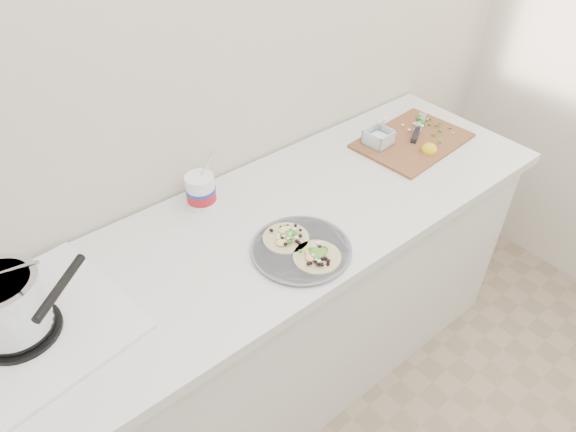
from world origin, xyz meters
TOP-DOWN VIEW (x-y plane):
  - counter at (0.00, 1.43)m, footprint 2.44×0.66m
  - stove at (-0.61, 1.47)m, footprint 0.56×0.53m
  - taco_plate at (0.15, 1.25)m, footprint 0.31×0.31m
  - tub at (0.04, 1.64)m, footprint 0.10×0.10m
  - cutboard at (0.89, 1.46)m, footprint 0.46×0.34m

SIDE VIEW (x-z plane):
  - counter at x=0.00m, z-range 0.00..0.90m
  - cutboard at x=0.89m, z-range 0.88..0.95m
  - taco_plate at x=0.15m, z-range 0.90..0.94m
  - tub at x=0.04m, z-range 0.86..1.08m
  - stove at x=-0.61m, z-range 0.86..1.10m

